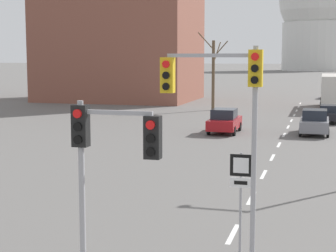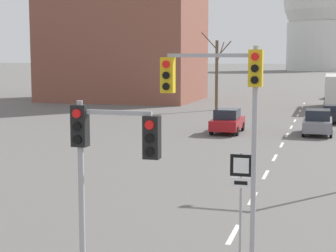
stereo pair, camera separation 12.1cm
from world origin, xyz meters
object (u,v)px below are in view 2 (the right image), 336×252
traffic_signal_centre_tall (225,97)px  traffic_signal_near_left (106,148)px  route_sign_post (241,185)px  sedan_mid_centre (227,121)px  sedan_far_left (333,114)px  sedan_near_right (318,122)px  sedan_near_left (336,92)px

traffic_signal_centre_tall → traffic_signal_near_left: (-2.20, -2.93, -1.00)m
traffic_signal_near_left → route_sign_post: (2.63, 3.19, -1.39)m
sedan_mid_centre → sedan_far_left: sedan_mid_centre is taller
traffic_signal_centre_tall → sedan_mid_centre: bearing=99.7°
sedan_near_right → sedan_far_left: bearing=81.8°
traffic_signal_near_left → sedan_far_left: (5.28, 35.63, -2.56)m
route_sign_post → sedan_near_right: route_sign_post is taller
traffic_signal_near_left → sedan_near_left: bearing=84.8°
route_sign_post → sedan_far_left: size_ratio=0.71×
route_sign_post → sedan_mid_centre: bearing=100.8°
route_sign_post → sedan_far_left: 32.57m
traffic_signal_centre_tall → route_sign_post: 2.44m
traffic_signal_near_left → route_sign_post: 4.36m
traffic_signal_centre_tall → sedan_mid_centre: (-4.14, 24.23, -3.45)m
route_sign_post → sedan_near_left: 59.93m
traffic_signal_centre_tall → route_sign_post: traffic_signal_centre_tall is taller
traffic_signal_near_left → sedan_far_left: size_ratio=1.11×
sedan_near_right → sedan_far_left: sedan_near_right is taller
sedan_near_left → sedan_mid_centre: bearing=-102.0°
traffic_signal_near_left → sedan_near_right: bearing=81.5°
sedan_near_right → sedan_mid_centre: sedan_near_right is taller
sedan_mid_centre → sedan_far_left: (7.23, 8.46, -0.11)m
sedan_near_left → traffic_signal_centre_tall: bearing=-93.3°
traffic_signal_near_left → sedan_mid_centre: size_ratio=1.02×
sedan_near_left → sedan_far_left: (-0.42, -27.41, -0.05)m
route_sign_post → sedan_near_left: size_ratio=0.67×
traffic_signal_near_left → sedan_far_left: 36.11m
traffic_signal_centre_tall → sedan_near_right: bearing=85.5°
traffic_signal_near_left → sedan_near_left: 63.34m
sedan_near_left → sedan_near_right: sedan_near_right is taller
traffic_signal_centre_tall → sedan_mid_centre: size_ratio=1.32×
route_sign_post → sedan_mid_centre: (-4.57, 23.97, -1.06)m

